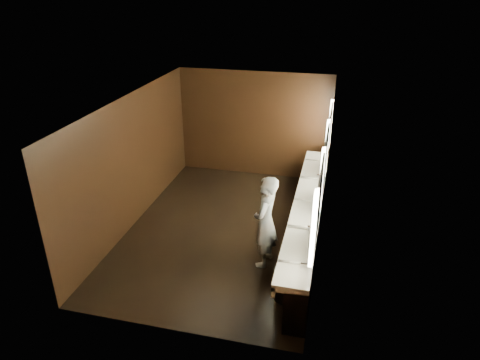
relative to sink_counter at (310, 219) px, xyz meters
The scene contains 10 objects.
floor 1.86m from the sink_counter, behind, with size 6.00×6.00×0.00m, color black.
ceiling 2.92m from the sink_counter, behind, with size 4.00×6.00×0.02m, color #2D2D2B.
wall_back 3.61m from the sink_counter, 120.87° to the left, with size 4.00×0.02×2.80m, color black.
wall_front 3.61m from the sink_counter, 120.87° to the right, with size 4.00×0.02×2.80m, color black.
wall_left 3.90m from the sink_counter, behind, with size 0.02×6.00×2.80m, color black.
wall_right 0.93m from the sink_counter, ahead, with size 0.02×6.00×2.80m, color black.
sink_counter is the anchor object (origin of this frame).
mirror_band 1.27m from the sink_counter, ahead, with size 0.06×5.03×1.15m.
person 1.28m from the sink_counter, 127.59° to the right, with size 0.65×0.43×1.79m, color #87AAC9.
trash_bin 1.90m from the sink_counter, 96.64° to the right, with size 0.39×0.39×0.60m, color black.
Camera 1 is at (2.16, -7.57, 4.93)m, focal length 32.00 mm.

